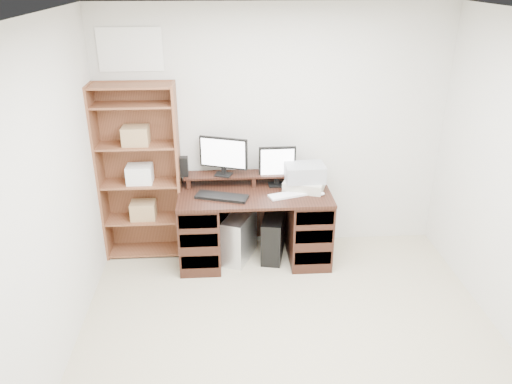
{
  "coord_description": "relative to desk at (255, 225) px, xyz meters",
  "views": [
    {
      "loc": [
        -0.5,
        -2.82,
        2.78
      ],
      "look_at": [
        -0.22,
        1.43,
        0.85
      ],
      "focal_mm": 35.0,
      "sensor_mm": 36.0,
      "label": 1
    }
  ],
  "objects": [
    {
      "name": "tower_silver",
      "position": [
        -0.16,
        0.02,
        -0.15
      ],
      "size": [
        0.39,
        0.53,
        0.49
      ],
      "primitive_type": "cube",
      "rotation": [
        0.0,
        0.0,
        -0.4
      ],
      "color": "silver",
      "rests_on": "ground"
    },
    {
      "name": "mouse",
      "position": [
        0.63,
        -0.11,
        0.38
      ],
      "size": [
        0.1,
        0.07,
        0.04
      ],
      "primitive_type": "ellipsoid",
      "rotation": [
        0.0,
        0.0,
        0.17
      ],
      "color": "white",
      "rests_on": "desk"
    },
    {
      "name": "room",
      "position": [
        0.21,
        -1.64,
        0.86
      ],
      "size": [
        3.54,
        4.04,
        2.54
      ],
      "color": "#BBAF8F",
      "rests_on": "ground"
    },
    {
      "name": "printer",
      "position": [
        0.5,
        0.05,
        0.41
      ],
      "size": [
        0.46,
        0.4,
        0.1
      ],
      "primitive_type": "cube",
      "rotation": [
        0.0,
        0.0,
        -0.35
      ],
      "color": "beige",
      "rests_on": "desk"
    },
    {
      "name": "speaker",
      "position": [
        -0.69,
        0.18,
        0.58
      ],
      "size": [
        0.08,
        0.08,
        0.2
      ],
      "primitive_type": "cube",
      "rotation": [
        0.0,
        0.0,
        -0.01
      ],
      "color": "black",
      "rests_on": "riser_shelf"
    },
    {
      "name": "monitor_wide",
      "position": [
        -0.3,
        0.19,
        0.7
      ],
      "size": [
        0.47,
        0.2,
        0.39
      ],
      "rotation": [
        0.0,
        0.0,
        -0.35
      ],
      "color": "black",
      "rests_on": "riser_shelf"
    },
    {
      "name": "bookshelf",
      "position": [
        -1.13,
        0.21,
        0.53
      ],
      "size": [
        0.8,
        0.3,
        1.8
      ],
      "color": "brown",
      "rests_on": "ground"
    },
    {
      "name": "basket",
      "position": [
        0.5,
        0.05,
        0.54
      ],
      "size": [
        0.39,
        0.28,
        0.16
      ],
      "primitive_type": "cube",
      "rotation": [
        0.0,
        0.0,
        0.03
      ],
      "color": "#989CA2",
      "rests_on": "printer"
    },
    {
      "name": "keyboard_black",
      "position": [
        -0.32,
        -0.11,
        0.37
      ],
      "size": [
        0.53,
        0.31,
        0.03
      ],
      "primitive_type": "cube",
      "rotation": [
        0.0,
        0.0,
        -0.31
      ],
      "color": "black",
      "rests_on": "desk"
    },
    {
      "name": "desk",
      "position": [
        0.0,
        0.0,
        0.0
      ],
      "size": [
        1.5,
        0.7,
        0.75
      ],
      "color": "black",
      "rests_on": "ground"
    },
    {
      "name": "keyboard_white",
      "position": [
        0.33,
        -0.1,
        0.37
      ],
      "size": [
        0.43,
        0.24,
        0.02
      ],
      "primitive_type": "cube",
      "rotation": [
        0.0,
        0.0,
        0.31
      ],
      "color": "white",
      "rests_on": "desk"
    },
    {
      "name": "tower_black",
      "position": [
        0.19,
        0.02,
        -0.16
      ],
      "size": [
        0.29,
        0.49,
        0.46
      ],
      "rotation": [
        0.0,
        0.0,
        -0.21
      ],
      "color": "black",
      "rests_on": "ground"
    },
    {
      "name": "monitor_small",
      "position": [
        0.24,
        0.18,
        0.58
      ],
      "size": [
        0.37,
        0.14,
        0.41
      ],
      "rotation": [
        0.0,
        0.0,
        0.02
      ],
      "color": "black",
      "rests_on": "desk"
    },
    {
      "name": "riser_shelf",
      "position": [
        -0.0,
        0.21,
        0.45
      ],
      "size": [
        1.4,
        0.22,
        0.12
      ],
      "color": "black",
      "rests_on": "desk"
    }
  ]
}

